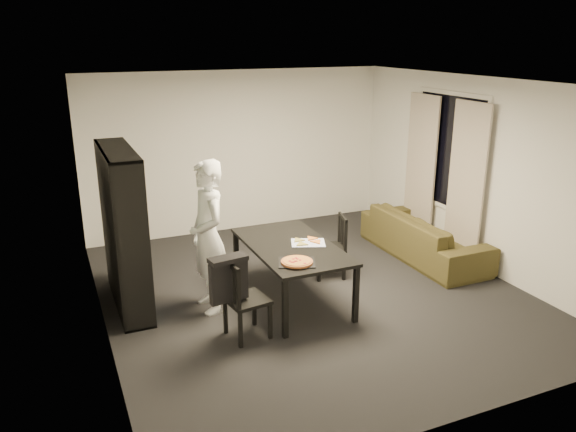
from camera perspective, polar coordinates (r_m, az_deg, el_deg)
name	(u,v)px	position (r m, az deg, el deg)	size (l,w,h in m)	color
room	(313,193)	(6.74, 2.54, 2.33)	(5.01, 5.51, 2.61)	black
window_pane	(449,151)	(8.51, 16.03, 6.32)	(0.02, 1.40, 1.60)	black
window_frame	(449,151)	(8.51, 16.00, 6.32)	(0.03, 1.52, 1.72)	white
curtain_left	(466,184)	(8.15, 17.64, 3.15)	(0.03, 0.70, 2.25)	#BAAD9E
curtain_right	(421,168)	(8.93, 13.32, 4.75)	(0.03, 0.70, 2.25)	#BAAD9E
bookshelf	(124,229)	(6.82, -16.34, -1.29)	(0.35, 1.50, 1.90)	black
dining_table	(291,250)	(6.74, 0.34, -3.45)	(0.96, 1.72, 0.72)	black
chair_left	(240,295)	(5.97, -4.93, -7.96)	(0.47, 0.47, 0.89)	black
chair_right	(335,242)	(7.51, 4.82, -2.64)	(0.48, 0.48, 0.84)	black
draped_jacket	(229,277)	(5.82, -6.06, -6.20)	(0.42, 0.23, 0.49)	black
person	(208,237)	(6.50, -8.12, -2.12)	(0.66, 0.43, 1.80)	white
baking_tray	(297,262)	(6.19, 0.89, -4.74)	(0.40, 0.32, 0.01)	black
pepperoni_pizza	(297,262)	(6.16, 0.91, -4.66)	(0.35, 0.35, 0.03)	#A75A30
kitchen_towel	(308,243)	(6.77, 2.05, -2.74)	(0.40, 0.30, 0.01)	silver
pizza_slices	(307,241)	(6.80, 1.91, -2.55)	(0.37, 0.31, 0.01)	#D07C41
sofa	(424,236)	(8.42, 13.65, -1.98)	(2.17, 0.85, 0.63)	#3C3518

